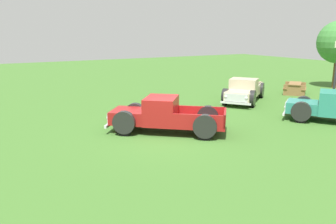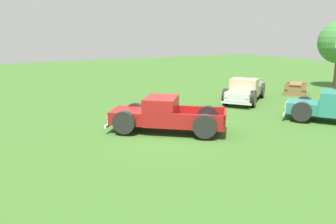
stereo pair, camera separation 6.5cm
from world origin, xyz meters
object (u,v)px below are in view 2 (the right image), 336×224
(pickup_truck_behind_left, at_px, (332,108))
(pickup_truck_foreground, at_px, (160,115))
(picnic_table, at_px, (296,87))
(lamp_post_far, at_px, (336,72))
(pickup_truck_behind_right, at_px, (244,91))

(pickup_truck_behind_left, bearing_deg, pickup_truck_foreground, -108.06)
(pickup_truck_behind_left, height_order, picnic_table, pickup_truck_behind_left)
(pickup_truck_foreground, distance_m, lamp_post_far, 11.23)
(pickup_truck_foreground, relative_size, lamp_post_far, 1.30)
(pickup_truck_foreground, xyz_separation_m, pickup_truck_behind_right, (-3.12, 7.54, -0.04))
(pickup_truck_behind_left, distance_m, lamp_post_far, 4.03)
(pickup_truck_behind_right, bearing_deg, lamp_post_far, 45.15)
(pickup_truck_foreground, distance_m, pickup_truck_behind_right, 8.16)
(picnic_table, bearing_deg, pickup_truck_behind_right, -85.34)
(pickup_truck_behind_left, relative_size, pickup_truck_behind_right, 1.02)
(lamp_post_far, bearing_deg, pickup_truck_behind_right, -134.85)
(pickup_truck_foreground, relative_size, picnic_table, 2.14)
(picnic_table, bearing_deg, pickup_truck_behind_left, -37.27)
(pickup_truck_behind_left, relative_size, lamp_post_far, 1.29)
(pickup_truck_foreground, xyz_separation_m, pickup_truck_behind_left, (2.61, 7.99, -0.02))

